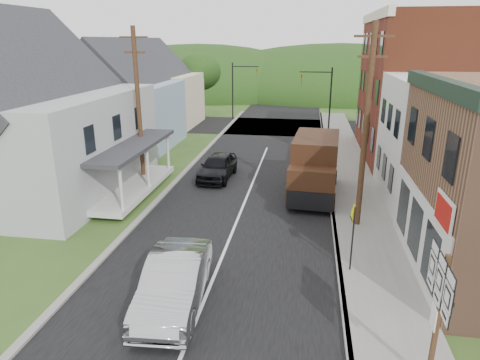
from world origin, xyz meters
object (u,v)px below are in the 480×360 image
at_px(dark_sedan, 218,167).
at_px(warning_sign, 353,228).
at_px(delivery_van, 315,167).
at_px(route_sign_cluster, 438,302).
at_px(silver_sedan, 175,282).

xyz_separation_m(dark_sedan, warning_sign, (7.17, -10.40, 1.07)).
height_order(delivery_van, route_sign_cluster, route_sign_cluster).
bearing_deg(warning_sign, delivery_van, 119.97).
relative_size(silver_sedan, warning_sign, 1.90).
distance_m(silver_sedan, route_sign_cluster, 7.76).
height_order(dark_sedan, delivery_van, delivery_van).
height_order(silver_sedan, route_sign_cluster, route_sign_cluster).
xyz_separation_m(silver_sedan, delivery_van, (4.49, 11.14, 0.82)).
xyz_separation_m(delivery_van, route_sign_cluster, (2.72, -13.53, 0.78)).
bearing_deg(dark_sedan, silver_sedan, -81.30).
bearing_deg(delivery_van, route_sign_cluster, -74.42).
distance_m(silver_sedan, warning_sign, 6.55).
relative_size(silver_sedan, dark_sedan, 1.11).
bearing_deg(silver_sedan, route_sign_cluster, -22.79).
xyz_separation_m(silver_sedan, warning_sign, (5.78, 2.91, 1.01)).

